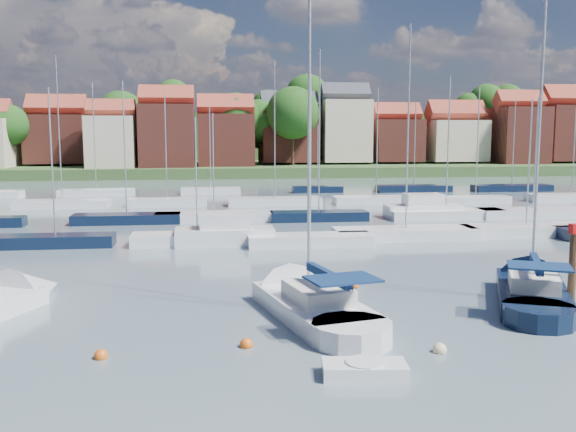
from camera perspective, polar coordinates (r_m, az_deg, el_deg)
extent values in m
plane|color=#495864|center=(66.20, -1.51, 0.58)|extent=(260.00, 260.00, 0.00)
cone|color=silver|center=(34.11, -21.57, -6.23)|extent=(4.19, 4.44, 3.02)
cube|color=silver|center=(28.33, 2.24, -8.46)|extent=(4.85, 8.14, 1.20)
cone|color=silver|center=(32.63, -1.02, -6.30)|extent=(3.94, 4.34, 3.17)
cylinder|color=silver|center=(25.02, 5.67, -10.69)|extent=(3.82, 3.82, 1.20)
cube|color=silver|center=(27.62, 2.68, -6.85)|extent=(2.89, 3.60, 0.70)
cylinder|color=#B2B2B7|center=(27.72, 1.89, 7.22)|extent=(0.14, 0.14, 14.11)
cylinder|color=#B2B2B7|center=(26.47, 3.59, -5.60)|extent=(1.07, 4.14, 0.10)
cube|color=#0E244A|center=(26.44, 3.60, -5.28)|extent=(1.22, 3.98, 0.35)
cube|color=#0E244A|center=(25.19, 4.88, -5.59)|extent=(3.06, 2.48, 0.08)
cube|color=black|center=(32.61, 20.83, -6.81)|extent=(5.67, 7.86, 1.20)
cone|color=black|center=(37.02, 20.31, -5.10)|extent=(4.18, 4.44, 3.02)
cylinder|color=black|center=(29.12, 21.37, -8.55)|extent=(3.98, 3.98, 1.20)
cube|color=silver|center=(31.91, 20.98, -5.38)|extent=(3.15, 3.62, 0.70)
cylinder|color=#B2B2B7|center=(32.16, 21.40, 6.42)|extent=(0.14, 0.14, 13.74)
cylinder|color=#B2B2B7|center=(30.75, 21.20, -4.24)|extent=(1.70, 3.73, 0.10)
cube|color=#0E244A|center=(30.72, 21.22, -3.97)|extent=(1.81, 3.63, 0.35)
cube|color=#0E244A|center=(29.41, 21.44, -4.18)|extent=(3.08, 2.69, 0.08)
cube|color=silver|center=(21.97, 6.82, -13.50)|extent=(2.92, 1.60, 0.55)
cylinder|color=silver|center=(21.92, 6.82, -13.12)|extent=(1.29, 1.29, 0.35)
cylinder|color=#4C331E|center=(31.96, 23.85, -6.44)|extent=(0.36, 0.36, 5.88)
cube|color=red|center=(31.40, 24.14, -1.05)|extent=(0.40, 0.40, 0.44)
sphere|color=#D85914|center=(24.41, -16.28, -12.06)|extent=(0.50, 0.50, 0.50)
sphere|color=#D85914|center=(24.67, -3.71, -11.55)|extent=(0.51, 0.51, 0.51)
sphere|color=beige|center=(24.72, 13.33, -11.71)|extent=(0.51, 0.51, 0.51)
sphere|color=#D85914|center=(33.65, 5.94, -6.35)|extent=(0.47, 0.47, 0.47)
cube|color=black|center=(47.77, -19.95, -2.18)|extent=(8.01, 2.24, 1.00)
cylinder|color=#B2B2B7|center=(47.19, -20.26, 4.51)|extent=(0.12, 0.12, 10.16)
cube|color=silver|center=(46.24, -8.07, -2.11)|extent=(9.22, 2.58, 1.00)
cylinder|color=#B2B2B7|center=(45.70, -8.17, 3.57)|extent=(0.12, 0.12, 8.18)
cube|color=silver|center=(45.23, 1.97, -2.26)|extent=(8.78, 2.46, 1.00)
cylinder|color=#B2B2B7|center=(44.60, 2.01, 5.40)|extent=(0.12, 0.12, 11.06)
cube|color=silver|center=(48.96, 10.40, -1.62)|extent=(10.79, 3.02, 1.00)
cylinder|color=#B2B2B7|center=(48.34, 10.63, 7.70)|extent=(0.12, 0.12, 14.87)
cube|color=silver|center=(53.02, 20.38, -1.27)|extent=(10.13, 2.84, 1.00)
cylinder|color=#B2B2B7|center=(52.51, 20.65, 4.45)|extent=(0.12, 0.12, 9.59)
cube|color=silver|center=(46.03, -5.63, -1.93)|extent=(7.00, 2.60, 1.40)
cube|color=silver|center=(45.86, -5.65, -0.57)|extent=(3.50, 2.20, 1.30)
cube|color=black|center=(57.98, -14.12, -0.30)|extent=(9.30, 2.60, 1.00)
cylinder|color=#B2B2B7|center=(57.48, -14.32, 5.87)|extent=(0.12, 0.12, 11.48)
cube|color=silver|center=(57.92, -6.59, -0.13)|extent=(10.40, 2.91, 1.00)
cylinder|color=#B2B2B7|center=(57.47, -6.66, 4.70)|extent=(0.12, 0.12, 8.77)
cube|color=black|center=(58.05, 2.76, -0.07)|extent=(8.80, 2.46, 1.00)
cylinder|color=#B2B2B7|center=(57.53, 2.81, 7.52)|extent=(0.12, 0.12, 14.33)
cube|color=silver|center=(61.12, 13.85, 0.10)|extent=(10.73, 3.00, 1.00)
cylinder|color=#B2B2B7|center=(60.64, 14.05, 6.27)|extent=(0.12, 0.12, 12.14)
cube|color=silver|center=(64.45, 20.93, 0.20)|extent=(10.48, 2.93, 1.00)
cylinder|color=#B2B2B7|center=(64.01, 21.17, 5.21)|extent=(0.12, 0.12, 10.28)
cube|color=silver|center=(61.22, 11.89, 0.31)|extent=(7.00, 2.60, 1.40)
cube|color=silver|center=(61.09, 11.91, 1.34)|extent=(3.50, 2.20, 1.30)
cube|color=silver|center=(71.66, -19.41, 0.97)|extent=(9.71, 2.72, 1.00)
cylinder|color=#B2B2B7|center=(71.24, -19.70, 7.32)|extent=(0.12, 0.12, 14.88)
cube|color=silver|center=(70.45, -10.69, 1.16)|extent=(8.49, 2.38, 1.00)
cylinder|color=#B2B2B7|center=(70.05, -10.81, 6.17)|extent=(0.12, 0.12, 11.31)
cube|color=silver|center=(69.97, -1.17, 1.25)|extent=(10.16, 2.85, 1.00)
cylinder|color=#B2B2B7|center=(69.54, -1.19, 7.64)|extent=(0.12, 0.12, 14.59)
cube|color=silver|center=(72.16, 7.84, 1.37)|extent=(9.53, 2.67, 1.00)
cylinder|color=#B2B2B7|center=(71.76, 7.94, 6.50)|extent=(0.12, 0.12, 11.91)
cube|color=silver|center=(74.48, 16.32, 1.33)|extent=(7.62, 2.13, 1.00)
cylinder|color=#B2B2B7|center=(74.08, 16.51, 6.38)|extent=(0.12, 0.12, 12.13)
cube|color=silver|center=(80.97, 23.87, 1.46)|extent=(10.17, 2.85, 1.00)
cylinder|color=#B2B2B7|center=(80.63, 24.08, 5.26)|extent=(0.12, 0.12, 9.73)
cube|color=silver|center=(83.45, -16.66, 1.96)|extent=(9.24, 2.59, 1.00)
cylinder|color=#B2B2B7|center=(83.10, -16.85, 6.82)|extent=(0.12, 0.12, 13.17)
cube|color=silver|center=(83.05, -6.88, 2.20)|extent=(7.57, 2.12, 1.00)
cylinder|color=#B2B2B7|center=(82.71, -6.94, 6.07)|extent=(0.12, 0.12, 10.24)
cube|color=black|center=(84.44, 2.65, 2.33)|extent=(6.58, 1.84, 1.00)
cylinder|color=#B2B2B7|center=(84.15, 2.66, 5.39)|extent=(0.12, 0.12, 8.01)
cube|color=black|center=(87.55, 11.11, 2.38)|extent=(9.92, 2.78, 1.00)
cylinder|color=#B2B2B7|center=(87.23, 11.21, 6.29)|extent=(0.12, 0.12, 10.92)
cube|color=black|center=(91.67, 19.27, 2.33)|extent=(10.55, 2.95, 1.00)
cylinder|color=#B2B2B7|center=(91.36, 19.44, 6.24)|extent=(0.12, 0.12, 11.51)
cube|color=#3C5A2D|center=(142.74, -4.58, 4.44)|extent=(200.00, 70.00, 3.00)
cube|color=#3C5A2D|center=(167.54, -4.99, 6.51)|extent=(200.00, 60.00, 14.00)
cube|color=brown|center=(126.14, -19.75, 6.46)|extent=(10.37, 9.97, 8.73)
cube|color=brown|center=(126.20, -19.86, 9.02)|extent=(10.57, 5.13, 5.13)
cube|color=beige|center=(115.56, -15.37, 6.33)|extent=(8.09, 8.80, 8.96)
cube|color=brown|center=(115.59, -15.46, 9.04)|extent=(8.25, 4.00, 4.00)
cube|color=brown|center=(115.53, -10.67, 6.97)|extent=(9.36, 10.17, 10.97)
cube|color=brown|center=(115.66, -10.75, 10.25)|extent=(9.54, 4.63, 4.63)
cube|color=brown|center=(117.10, -5.54, 6.69)|extent=(9.90, 8.56, 9.42)
cube|color=brown|center=(117.16, -5.57, 9.59)|extent=(10.10, 4.90, 4.90)
cube|color=brown|center=(123.03, 0.09, 7.06)|extent=(10.59, 8.93, 9.49)
cube|color=#383A42|center=(123.12, 0.09, 9.88)|extent=(10.80, 5.24, 5.24)
cube|color=beige|center=(123.98, 5.06, 7.54)|extent=(9.01, 8.61, 11.65)
cube|color=#383A42|center=(124.17, 5.10, 10.74)|extent=(9.19, 4.46, 4.46)
cube|color=brown|center=(127.76, 9.56, 6.65)|extent=(9.10, 9.34, 8.00)
cube|color=brown|center=(127.79, 9.61, 8.94)|extent=(9.28, 4.50, 4.50)
cube|color=beige|center=(131.25, 14.57, 6.50)|extent=(10.86, 9.59, 7.88)
cube|color=brown|center=(131.28, 14.65, 8.80)|extent=(11.07, 5.37, 5.37)
cube|color=brown|center=(133.65, 19.75, 6.72)|extent=(9.18, 9.96, 10.97)
cube|color=brown|center=(133.76, 19.88, 9.55)|extent=(9.36, 4.54, 4.54)
cube|color=brown|center=(140.28, 23.71, 6.75)|extent=(11.39, 9.67, 10.76)
cube|color=brown|center=(140.41, 23.86, 9.52)|extent=(11.62, 5.64, 5.64)
cylinder|color=#382619|center=(154.44, 17.15, 7.42)|extent=(0.50, 0.50, 4.47)
sphere|color=#255A1C|center=(154.57, 17.24, 9.67)|extent=(8.18, 8.18, 8.18)
cylinder|color=#382619|center=(121.79, -2.51, 5.59)|extent=(0.50, 0.50, 4.46)
sphere|color=#255A1C|center=(121.73, -2.52, 8.43)|extent=(8.15, 8.15, 8.15)
cylinder|color=#382619|center=(140.74, 1.71, 7.79)|extent=(0.50, 0.50, 5.15)
sphere|color=#255A1C|center=(140.94, 1.72, 10.63)|extent=(9.41, 9.41, 9.41)
cylinder|color=#382619|center=(141.87, -10.13, 7.72)|extent=(0.50, 0.50, 4.56)
sphere|color=#255A1C|center=(142.04, -10.18, 10.21)|extent=(8.34, 8.34, 8.34)
cylinder|color=#382619|center=(131.76, -14.55, 5.65)|extent=(0.50, 0.50, 5.15)
sphere|color=#255A1C|center=(131.74, -14.66, 8.69)|extent=(9.42, 9.42, 9.42)
cylinder|color=#382619|center=(136.56, -20.96, 6.54)|extent=(0.50, 0.50, 3.42)
sphere|color=#255A1C|center=(136.59, -21.05, 8.49)|extent=(6.26, 6.26, 6.26)
cylinder|color=#382619|center=(131.73, 1.67, 5.59)|extent=(0.50, 0.50, 3.77)
sphere|color=#255A1C|center=(131.65, 1.68, 7.81)|extent=(6.89, 6.89, 6.89)
cylinder|color=#382619|center=(117.42, 0.42, 5.70)|extent=(0.50, 0.50, 5.21)
sphere|color=#255A1C|center=(117.40, 0.43, 9.16)|extent=(9.53, 9.53, 9.53)
cylinder|color=#382619|center=(144.34, 21.20, 5.10)|extent=(0.50, 0.50, 2.97)
sphere|color=#255A1C|center=(144.26, 21.28, 6.70)|extent=(5.44, 5.44, 5.44)
cylinder|color=#382619|center=(119.32, -4.64, 5.62)|extent=(0.50, 0.50, 4.84)
sphere|color=#255A1C|center=(119.28, -4.67, 8.77)|extent=(8.85, 8.85, 8.85)
cylinder|color=#382619|center=(153.00, 15.70, 7.35)|extent=(0.50, 0.50, 3.72)
sphere|color=#255A1C|center=(153.08, 15.77, 9.23)|extent=(6.80, 6.80, 6.80)
cylinder|color=#382619|center=(134.04, 19.76, 5.24)|extent=(0.50, 0.50, 4.05)
sphere|color=#255A1C|center=(133.97, 19.86, 7.59)|extent=(7.40, 7.40, 7.40)
cylinder|color=#382619|center=(123.19, -23.52, 4.88)|extent=(0.50, 0.50, 4.00)
sphere|color=#255A1C|center=(123.11, -23.65, 7.41)|extent=(7.32, 7.32, 7.32)
cylinder|color=#382619|center=(139.31, -1.71, 7.52)|extent=(0.50, 0.50, 3.93)
sphere|color=#255A1C|center=(139.41, -1.72, 9.71)|extent=(7.19, 7.19, 7.19)
cylinder|color=#382619|center=(131.01, 9.33, 5.49)|extent=(0.50, 0.50, 3.82)
sphere|color=#255A1C|center=(130.93, 9.38, 7.76)|extent=(6.99, 6.99, 6.99)
cylinder|color=#382619|center=(119.11, -12.51, 5.13)|extent=(0.50, 0.50, 3.48)
sphere|color=#255A1C|center=(119.01, -12.57, 7.41)|extent=(6.37, 6.37, 6.37)
cylinder|color=#382619|center=(143.36, 19.42, 5.17)|extent=(0.50, 0.50, 2.99)
sphere|color=#255A1C|center=(143.28, 19.49, 6.79)|extent=(5.46, 5.46, 5.46)
cylinder|color=#382619|center=(124.93, -2.55, 5.36)|extent=(0.50, 0.50, 3.25)
sphere|color=#255A1C|center=(124.83, -2.57, 7.38)|extent=(5.94, 5.94, 5.94)
cylinder|color=#382619|center=(126.26, -5.64, 5.29)|extent=(0.50, 0.50, 2.98)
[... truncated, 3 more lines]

